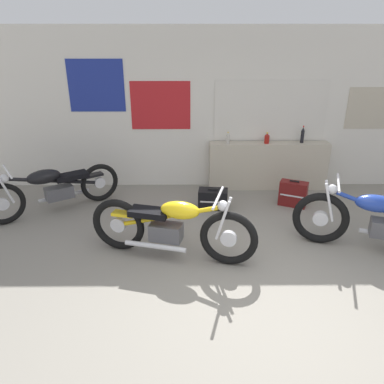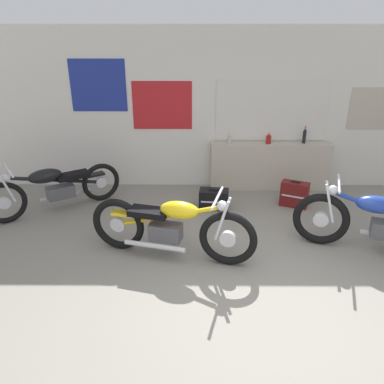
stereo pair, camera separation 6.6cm
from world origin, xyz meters
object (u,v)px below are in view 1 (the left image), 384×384
Objects in this scene: hard_case_black at (213,199)px; motorcycle_yellow at (171,226)px; bottle_left_center at (267,139)px; motorcycle_black at (54,188)px; hard_case_darkred at (293,194)px; motorcycle_blue at (383,222)px; bottle_center at (303,135)px; bottle_leftmost at (228,138)px.

motorcycle_yellow is at bearing -113.22° from hard_case_black.
motorcycle_black is at bearing -164.96° from bottle_left_center.
bottle_left_center reaches higher than hard_case_darkred.
motorcycle_blue is 4.43× the size of hard_case_darkred.
bottle_center is 3.27m from motorcycle_yellow.
motorcycle_blue is at bearing -15.06° from motorcycle_black.
hard_case_black is at bearing 147.14° from motorcycle_blue.
bottle_leftmost reaches higher than bottle_left_center.
motorcycle_yellow is at bearing -34.82° from motorcycle_black.
motorcycle_black is (-4.16, -0.98, -0.58)m from bottle_center.
bottle_left_center is at bearing 40.36° from hard_case_black.
hard_case_darkred is (1.04, -0.75, -0.74)m from bottle_leftmost.
bottle_left_center is at bearing 54.86° from motorcycle_yellow.
bottle_left_center is 0.11× the size of motorcycle_black.
hard_case_black is 1.02× the size of hard_case_darkred.
bottle_left_center reaches higher than motorcycle_black.
hard_case_black is (0.62, 1.44, -0.27)m from motorcycle_yellow.
motorcycle_yellow is 1.59m from hard_case_black.
hard_case_darkred is (-0.76, 1.44, -0.23)m from motorcycle_blue.
bottle_center is at bearing 3.11° from bottle_left_center.
motorcycle_black reaches higher than hard_case_black.
bottle_left_center is at bearing 0.41° from bottle_leftmost.
bottle_leftmost is 1.19m from hard_case_black.
bottle_leftmost is 2.88m from motorcycle_blue.
motorcycle_yellow is at bearing -142.06° from hard_case_darkred.
motorcycle_yellow reaches higher than hard_case_black.
hard_case_darkred is (1.34, 0.08, 0.05)m from hard_case_black.
bottle_leftmost is 0.10× the size of motorcycle_yellow.
bottle_center reaches higher than hard_case_darkred.
bottle_leftmost is at bearing -179.59° from bottle_left_center.
motorcycle_blue reaches higher than motorcycle_black.
bottle_leftmost is 1.33m from bottle_center.
motorcycle_blue is at bearing -77.96° from bottle_center.
bottle_left_center is at bearing 114.75° from hard_case_darkred.
bottle_leftmost is at bearing 70.41° from hard_case_black.
bottle_leftmost is 3.03m from motorcycle_black.
bottle_left_center reaches higher than motorcycle_blue.
bottle_leftmost reaches higher than motorcycle_yellow.
motorcycle_yellow is 4.37× the size of hard_case_darkred.
motorcycle_black is (-4.63, 1.25, -0.02)m from motorcycle_blue.
motorcycle_black reaches higher than hard_case_darkred.
hard_case_black is (-0.30, -0.83, -0.79)m from bottle_leftmost.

